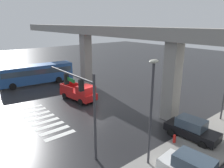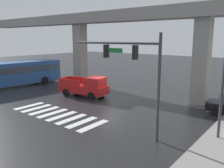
{
  "view_description": "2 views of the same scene",
  "coord_description": "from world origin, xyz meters",
  "views": [
    {
      "loc": [
        19.0,
        -13.08,
        9.33
      ],
      "look_at": [
        -0.96,
        3.14,
        1.7
      ],
      "focal_mm": 33.61,
      "sensor_mm": 36.0,
      "label": 1
    },
    {
      "loc": [
        14.32,
        -17.62,
        5.9
      ],
      "look_at": [
        -0.75,
        1.4,
        1.15
      ],
      "focal_mm": 37.71,
      "sensor_mm": 36.0,
      "label": 2
    }
  ],
  "objects": [
    {
      "name": "fire_hydrant",
      "position": [
        10.74,
        -0.0,
        0.43
      ],
      "size": [
        0.24,
        0.24,
        0.85
      ],
      "color": "red",
      "rests_on": "ground"
    },
    {
      "name": "city_bus",
      "position": [
        -12.96,
        -2.2,
        1.72
      ],
      "size": [
        3.67,
        11.01,
        2.99
      ],
      "color": "#234C8C",
      "rests_on": "ground"
    },
    {
      "name": "crosswalk_stripes",
      "position": [
        0.0,
        -6.49,
        0.01
      ],
      "size": [
        8.25,
        2.8,
        0.01
      ],
      "color": "silver",
      "rests_on": "ground"
    },
    {
      "name": "sedan_black",
      "position": [
        11.08,
        1.83,
        0.85
      ],
      "size": [
        4.42,
        2.21,
        1.72
      ],
      "color": "black",
      "rests_on": "ground"
    },
    {
      "name": "elevated_overpass",
      "position": [
        0.0,
        3.54,
        7.57
      ],
      "size": [
        55.41,
        2.15,
        8.85
      ],
      "color": "gray",
      "rests_on": "ground"
    },
    {
      "name": "street_lamp_near_corner",
      "position": [
        11.14,
        -3.53,
        4.56
      ],
      "size": [
        0.44,
        0.7,
        7.24
      ],
      "color": "#38383D",
      "rests_on": "ground"
    },
    {
      "name": "sidewalk_east",
      "position": [
        12.34,
        2.0,
        0.07
      ],
      "size": [
        4.0,
        36.0,
        0.15
      ],
      "primitive_type": "cube",
      "color": "gray",
      "rests_on": "ground"
    },
    {
      "name": "pickup_truck",
      "position": [
        -2.39,
        -0.83,
        0.99
      ],
      "size": [
        5.33,
        2.65,
        2.08
      ],
      "color": "red",
      "rests_on": "ground"
    },
    {
      "name": "traffic_signal_mast",
      "position": [
        6.68,
        -5.93,
        4.39
      ],
      "size": [
        6.49,
        0.32,
        6.2
      ],
      "color": "#38383D",
      "rests_on": "ground"
    },
    {
      "name": "ground_plane",
      "position": [
        0.0,
        0.0,
        0.0
      ],
      "size": [
        120.0,
        120.0,
        0.0
      ],
      "primitive_type": "plane",
      "color": "#232326"
    }
  ]
}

